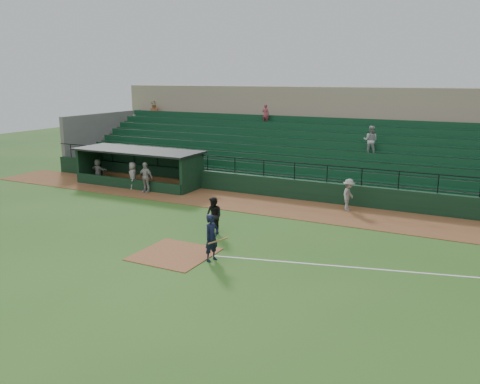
% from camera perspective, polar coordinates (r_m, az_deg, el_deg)
% --- Properties ---
extents(ground, '(90.00, 90.00, 0.00)m').
position_cam_1_polar(ground, '(21.44, -6.09, -6.38)').
color(ground, '#2D571C').
rests_on(ground, ground).
extents(warning_track, '(40.00, 4.00, 0.03)m').
position_cam_1_polar(warning_track, '(28.17, 2.76, -1.50)').
color(warning_track, brown).
rests_on(warning_track, ground).
extents(home_plate_dirt, '(3.00, 3.00, 0.03)m').
position_cam_1_polar(home_plate_dirt, '(20.66, -7.61, -7.15)').
color(home_plate_dirt, brown).
rests_on(home_plate_dirt, ground).
extents(foul_line, '(17.49, 4.44, 0.01)m').
position_cam_1_polar(foul_line, '(19.70, 16.14, -8.65)').
color(foul_line, white).
rests_on(foul_line, ground).
extents(stadium_structure, '(38.00, 13.08, 6.40)m').
position_cam_1_polar(stadium_structure, '(35.48, 8.44, 5.20)').
color(stadium_structure, black).
rests_on(stadium_structure, ground).
extents(dugout, '(8.90, 3.20, 2.42)m').
position_cam_1_polar(dugout, '(34.18, -11.21, 3.14)').
color(dugout, black).
rests_on(dugout, ground).
extents(batter_at_plate, '(1.09, 0.78, 1.91)m').
position_cam_1_polar(batter_at_plate, '(19.56, -3.30, -5.32)').
color(batter_at_plate, black).
rests_on(batter_at_plate, ground).
extents(umpire, '(1.00, 0.87, 1.74)m').
position_cam_1_polar(umpire, '(22.90, -3.05, -2.76)').
color(umpire, black).
rests_on(umpire, ground).
extents(runner, '(0.73, 1.17, 1.74)m').
position_cam_1_polar(runner, '(27.40, 12.47, -0.31)').
color(runner, gray).
rests_on(runner, warning_track).
extents(dugout_player_a, '(1.17, 0.57, 1.92)m').
position_cam_1_polar(dugout_player_a, '(31.51, -10.91, 1.68)').
color(dugout_player_a, '#AAA49F').
rests_on(dugout_player_a, warning_track).
extents(dugout_player_b, '(1.00, 1.00, 1.75)m').
position_cam_1_polar(dugout_player_b, '(32.74, -12.30, 1.90)').
color(dugout_player_b, gray).
rests_on(dugout_player_b, warning_track).
extents(dugout_player_c, '(1.51, 0.67, 1.57)m').
position_cam_1_polar(dugout_player_c, '(35.69, -16.13, 2.45)').
color(dugout_player_c, '#A59F9A').
rests_on(dugout_player_c, warning_track).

